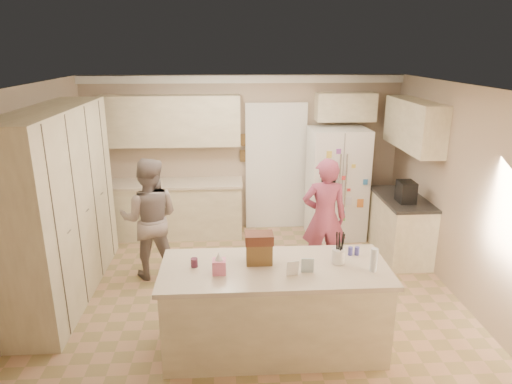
{
  "coord_description": "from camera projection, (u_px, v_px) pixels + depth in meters",
  "views": [
    {
      "loc": [
        -0.23,
        -5.19,
        3.01
      ],
      "look_at": [
        0.1,
        0.35,
        1.25
      ],
      "focal_mm": 32.0,
      "sensor_mm": 36.0,
      "label": 1
    }
  ],
  "objects": [
    {
      "name": "floor",
      "position": [
        250.0,
        294.0,
        5.86
      ],
      "size": [
        5.2,
        4.6,
        0.02
      ],
      "primitive_type": "cube",
      "color": "tan",
      "rests_on": "ground"
    },
    {
      "name": "ceiling",
      "position": [
        249.0,
        85.0,
        5.07
      ],
      "size": [
        5.2,
        4.6,
        0.02
      ],
      "primitive_type": "cube",
      "color": "white",
      "rests_on": "wall_back"
    },
    {
      "name": "wall_back",
      "position": [
        243.0,
        154.0,
        7.66
      ],
      "size": [
        5.2,
        0.02,
        2.6
      ],
      "primitive_type": "cube",
      "color": "tan",
      "rests_on": "ground"
    },
    {
      "name": "wall_front",
      "position": [
        264.0,
        298.0,
        3.27
      ],
      "size": [
        5.2,
        0.02,
        2.6
      ],
      "primitive_type": "cube",
      "color": "tan",
      "rests_on": "ground"
    },
    {
      "name": "wall_left",
      "position": [
        26.0,
        201.0,
        5.31
      ],
      "size": [
        0.02,
        4.6,
        2.6
      ],
      "primitive_type": "cube",
      "color": "tan",
      "rests_on": "ground"
    },
    {
      "name": "wall_right",
      "position": [
        461.0,
        193.0,
        5.61
      ],
      "size": [
        0.02,
        4.6,
        2.6
      ],
      "primitive_type": "cube",
      "color": "tan",
      "rests_on": "ground"
    },
    {
      "name": "crown_back",
      "position": [
        243.0,
        79.0,
        7.24
      ],
      "size": [
        5.2,
        0.08,
        0.12
      ],
      "primitive_type": "cube",
      "color": "white",
      "rests_on": "wall_back"
    },
    {
      "name": "pantry_bank",
      "position": [
        61.0,
        205.0,
        5.56
      ],
      "size": [
        0.6,
        2.6,
        2.35
      ],
      "primitive_type": "cube",
      "color": "beige",
      "rests_on": "floor"
    },
    {
      "name": "back_base_cab",
      "position": [
        175.0,
        210.0,
        7.56
      ],
      "size": [
        2.2,
        0.6,
        0.88
      ],
      "primitive_type": "cube",
      "color": "beige",
      "rests_on": "floor"
    },
    {
      "name": "back_countertop",
      "position": [
        173.0,
        183.0,
        7.41
      ],
      "size": [
        2.24,
        0.63,
        0.04
      ],
      "primitive_type": "cube",
      "color": "beige",
      "rests_on": "back_base_cab"
    },
    {
      "name": "back_upper_cab",
      "position": [
        171.0,
        121.0,
        7.24
      ],
      "size": [
        2.2,
        0.35,
        0.8
      ],
      "primitive_type": "cube",
      "color": "beige",
      "rests_on": "wall_back"
    },
    {
      "name": "doorway_opening",
      "position": [
        276.0,
        168.0,
        7.74
      ],
      "size": [
        0.9,
        0.06,
        2.1
      ],
      "primitive_type": "cube",
      "color": "black",
      "rests_on": "floor"
    },
    {
      "name": "doorway_casing",
      "position": [
        276.0,
        169.0,
        7.71
      ],
      "size": [
        1.02,
        0.03,
        2.22
      ],
      "primitive_type": "cube",
      "color": "white",
      "rests_on": "floor"
    },
    {
      "name": "wall_frame_upper",
      "position": [
        244.0,
        140.0,
        7.55
      ],
      "size": [
        0.15,
        0.02,
        0.2
      ],
      "primitive_type": "cube",
      "color": "brown",
      "rests_on": "wall_back"
    },
    {
      "name": "wall_frame_lower",
      "position": [
        244.0,
        156.0,
        7.63
      ],
      "size": [
        0.15,
        0.02,
        0.2
      ],
      "primitive_type": "cube",
      "color": "brown",
      "rests_on": "wall_back"
    },
    {
      "name": "refrigerator",
      "position": [
        337.0,
        184.0,
        7.41
      ],
      "size": [
        0.92,
        0.72,
        1.8
      ],
      "primitive_type": "cube",
      "rotation": [
        0.0,
        0.0,
        0.02
      ],
      "color": "white",
      "rests_on": "floor"
    },
    {
      "name": "fridge_seam",
      "position": [
        342.0,
        190.0,
        7.07
      ],
      "size": [
        0.02,
        0.02,
        1.78
      ],
      "primitive_type": "cube",
      "color": "gray",
      "rests_on": "refrigerator"
    },
    {
      "name": "fridge_dispenser",
      "position": [
        329.0,
        175.0,
        6.97
      ],
      "size": [
        0.22,
        0.03,
        0.35
      ],
      "primitive_type": "cube",
      "color": "black",
      "rests_on": "refrigerator"
    },
    {
      "name": "fridge_handle_l",
      "position": [
        339.0,
        181.0,
        7.01
      ],
      "size": [
        0.02,
        0.02,
        0.85
      ],
      "primitive_type": "cylinder",
      "color": "silver",
      "rests_on": "refrigerator"
    },
    {
      "name": "fridge_handle_r",
      "position": [
        346.0,
        181.0,
        7.01
      ],
      "size": [
        0.02,
        0.02,
        0.85
      ],
      "primitive_type": "cylinder",
      "color": "silver",
      "rests_on": "refrigerator"
    },
    {
      "name": "over_fridge_cab",
      "position": [
        345.0,
        107.0,
        7.34
      ],
      "size": [
        0.95,
        0.35,
        0.45
      ],
      "primitive_type": "cube",
      "color": "beige",
      "rests_on": "wall_back"
    },
    {
      "name": "right_base_cab",
      "position": [
        400.0,
        228.0,
        6.81
      ],
      "size": [
        0.6,
        1.2,
        0.88
      ],
      "primitive_type": "cube",
      "color": "beige",
      "rests_on": "floor"
    },
    {
      "name": "right_countertop",
      "position": [
        403.0,
        199.0,
        6.67
      ],
      "size": [
        0.63,
        1.24,
        0.04
      ],
      "primitive_type": "cube",
      "color": "#2D2B28",
      "rests_on": "right_base_cab"
    },
    {
      "name": "right_upper_cab",
      "position": [
        414.0,
        125.0,
        6.55
      ],
      "size": [
        0.35,
        1.5,
        0.7
      ],
      "primitive_type": "cube",
      "color": "beige",
      "rests_on": "wall_right"
    },
    {
      "name": "coffee_maker",
      "position": [
        406.0,
        192.0,
        6.42
      ],
      "size": [
        0.22,
        0.28,
        0.3
      ],
      "primitive_type": "cube",
      "color": "black",
      "rests_on": "right_countertop"
    },
    {
      "name": "island_base",
      "position": [
        274.0,
        309.0,
        4.69
      ],
      "size": [
        2.2,
        0.9,
        0.88
      ],
      "primitive_type": "cube",
      "color": "beige",
      "rests_on": "floor"
    },
    {
      "name": "island_top",
      "position": [
        275.0,
        269.0,
        4.55
      ],
      "size": [
        2.28,
        0.96,
        0.05
      ],
      "primitive_type": "cube",
      "color": "beige",
      "rests_on": "island_base"
    },
    {
      "name": "utensil_crock",
      "position": [
        338.0,
        256.0,
        4.6
      ],
      "size": [
        0.13,
        0.13,
        0.15
      ],
      "primitive_type": "cylinder",
      "color": "white",
      "rests_on": "island_top"
    },
    {
      "name": "tissue_box",
      "position": [
        219.0,
        267.0,
        4.39
      ],
      "size": [
        0.13,
        0.13,
        0.14
      ],
      "primitive_type": "cube",
      "color": "pink",
      "rests_on": "island_top"
    },
    {
      "name": "tissue_plume",
      "position": [
        219.0,
        256.0,
        4.36
      ],
      "size": [
        0.08,
        0.08,
        0.08
      ],
      "primitive_type": "cone",
      "color": "white",
      "rests_on": "tissue_box"
    },
    {
      "name": "dollhouse_body",
      "position": [
        259.0,
        253.0,
        4.6
      ],
      "size": [
        0.26,
        0.18,
        0.22
      ],
      "primitive_type": "cube",
      "color": "brown",
      "rests_on": "island_top"
    },
    {
      "name": "dollhouse_roof",
      "position": [
        259.0,
        238.0,
        4.55
      ],
      "size": [
        0.28,
        0.2,
        0.1
      ],
      "primitive_type": "cube",
      "color": "#592D1E",
      "rests_on": "dollhouse_body"
    },
    {
      "name": "jam_jar",
      "position": [
        194.0,
        263.0,
        4.53
      ],
      "size": [
        0.07,
        0.07,
        0.09
      ],
      "primitive_type": "cylinder",
      "color": "#59263F",
      "rests_on": "island_top"
    },
    {
      "name": "greeting_card_a",
      "position": [
        293.0,
        268.0,
        4.34
      ],
      "size": [
        0.12,
        0.06,
        0.16
      ],
      "primitive_type": "cube",
      "rotation": [
        0.15,
        0.0,
        0.2
      ],
      "color": "white",
      "rests_on": "island_top"
    },
    {
      "name": "greeting_card_b",
      "position": [
        307.0,
        266.0,
        4.39
      ],
      "size": [
        0.12,
        0.05,
        0.16
      ],
      "primitive_type": "cube",
      "rotation": [
        0.15,
        0.0,
        -0.1
      ],
      "color": "silver",
      "rests_on": "island_top"
    },
    {
      "name": "water_bottle",
      "position": [
        374.0,
        260.0,
        4.42
      ],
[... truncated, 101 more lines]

